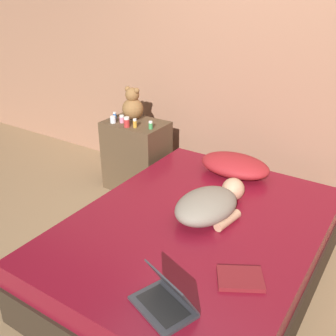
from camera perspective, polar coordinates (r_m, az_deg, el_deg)
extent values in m
plane|color=#937551|center=(2.79, 3.86, -15.07)|extent=(12.00, 12.00, 0.00)
cube|color=#996B51|center=(3.31, 15.82, 15.87)|extent=(8.00, 0.06, 2.60)
cube|color=#2D2319|center=(2.70, 3.94, -12.97)|extent=(1.48, 1.96, 0.26)
cube|color=maroon|center=(2.58, 4.09, -9.27)|extent=(1.45, 1.92, 0.16)
cube|color=brown|center=(3.67, -4.57, 1.78)|extent=(0.55, 0.39, 0.66)
ellipsoid|color=maroon|center=(3.11, 9.68, 0.39)|extent=(0.55, 0.36, 0.15)
ellipsoid|color=gray|center=(2.53, 5.57, -5.45)|extent=(0.41, 0.53, 0.17)
sphere|color=tan|center=(2.76, 9.43, -3.03)|extent=(0.16, 0.16, 0.16)
cylinder|color=tan|center=(2.51, 8.65, -7.51)|extent=(0.09, 0.23, 0.06)
cube|color=#333338|center=(1.96, -0.76, -19.48)|extent=(0.35, 0.29, 0.02)
cube|color=black|center=(1.95, -0.77, -19.28)|extent=(0.28, 0.22, 0.00)
cube|color=#333338|center=(1.91, 0.51, -16.79)|extent=(0.31, 0.20, 0.18)
cube|color=black|center=(1.91, 0.51, -16.79)|extent=(0.28, 0.18, 0.15)
sphere|color=brown|center=(3.61, -5.13, 8.56)|extent=(0.19, 0.19, 0.19)
sphere|color=brown|center=(3.57, -5.22, 10.56)|extent=(0.13, 0.13, 0.13)
sphere|color=brown|center=(3.59, -5.89, 11.34)|extent=(0.05, 0.05, 0.05)
sphere|color=brown|center=(3.53, -4.59, 11.14)|extent=(0.05, 0.05, 0.05)
cylinder|color=silver|center=(3.55, -7.98, 6.88)|extent=(0.05, 0.05, 0.05)
cylinder|color=white|center=(3.54, -8.01, 7.35)|extent=(0.05, 0.05, 0.01)
cylinder|color=gold|center=(3.41, -4.82, 6.36)|extent=(0.03, 0.03, 0.06)
cylinder|color=white|center=(3.40, -4.85, 6.98)|extent=(0.03, 0.03, 0.02)
cylinder|color=#3866B2|center=(3.67, -7.73, 7.51)|extent=(0.03, 0.03, 0.04)
cylinder|color=white|center=(3.66, -7.76, 7.93)|extent=(0.03, 0.03, 0.01)
cylinder|color=pink|center=(3.54, -6.70, 6.98)|extent=(0.04, 0.04, 0.05)
cylinder|color=white|center=(3.53, -6.73, 7.50)|extent=(0.04, 0.04, 0.01)
cylinder|color=#3D8E4C|center=(3.37, -2.54, 6.13)|extent=(0.04, 0.04, 0.05)
cylinder|color=white|center=(3.36, -2.55, 6.67)|extent=(0.03, 0.03, 0.01)
cylinder|color=#B72D2D|center=(3.43, -6.01, 6.49)|extent=(0.05, 0.05, 0.07)
cylinder|color=white|center=(3.41, -6.04, 7.19)|extent=(0.05, 0.05, 0.02)
cube|color=maroon|center=(2.12, 10.44, -15.49)|extent=(0.29, 0.27, 0.02)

